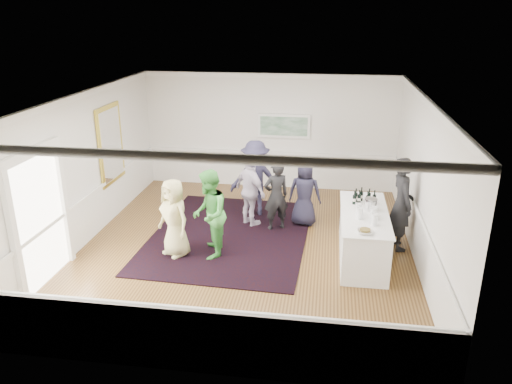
# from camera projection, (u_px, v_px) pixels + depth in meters

# --- Properties ---
(floor) EXTENTS (8.00, 8.00, 0.00)m
(floor) POSITION_uv_depth(u_px,v_px,m) (246.00, 247.00, 10.70)
(floor) COLOR brown
(floor) RESTS_ON ground
(ceiling) EXTENTS (7.00, 8.00, 0.02)m
(ceiling) POSITION_uv_depth(u_px,v_px,m) (245.00, 97.00, 9.60)
(ceiling) COLOR white
(ceiling) RESTS_ON wall_back
(wall_left) EXTENTS (0.02, 8.00, 3.20)m
(wall_left) POSITION_uv_depth(u_px,v_px,m) (84.00, 169.00, 10.63)
(wall_left) COLOR white
(wall_left) RESTS_ON floor
(wall_right) EXTENTS (0.02, 8.00, 3.20)m
(wall_right) POSITION_uv_depth(u_px,v_px,m) (424.00, 184.00, 9.67)
(wall_right) COLOR white
(wall_right) RESTS_ON floor
(wall_back) EXTENTS (7.00, 0.02, 3.20)m
(wall_back) POSITION_uv_depth(u_px,v_px,m) (270.00, 132.00, 13.87)
(wall_back) COLOR white
(wall_back) RESTS_ON floor
(wall_front) EXTENTS (7.00, 0.02, 3.20)m
(wall_front) POSITION_uv_depth(u_px,v_px,m) (195.00, 272.00, 6.44)
(wall_front) COLOR white
(wall_front) RESTS_ON floor
(wainscoting) EXTENTS (7.00, 8.00, 1.00)m
(wainscoting) POSITION_uv_depth(u_px,v_px,m) (246.00, 226.00, 10.53)
(wainscoting) COLOR white
(wainscoting) RESTS_ON floor
(mirror) EXTENTS (0.05, 1.25, 1.85)m
(mirror) POSITION_uv_depth(u_px,v_px,m) (111.00, 144.00, 11.76)
(mirror) COLOR gold
(mirror) RESTS_ON wall_left
(doorway) EXTENTS (0.10, 1.78, 2.56)m
(doorway) POSITION_uv_depth(u_px,v_px,m) (39.00, 210.00, 8.92)
(doorway) COLOR white
(doorway) RESTS_ON wall_left
(landscape_painting) EXTENTS (1.44, 0.06, 0.66)m
(landscape_painting) POSITION_uv_depth(u_px,v_px,m) (284.00, 126.00, 13.70)
(landscape_painting) COLOR white
(landscape_painting) RESTS_ON wall_back
(area_rug) EXTENTS (3.58, 4.61, 0.02)m
(area_rug) POSITION_uv_depth(u_px,v_px,m) (230.00, 235.00, 11.25)
(area_rug) COLOR black
(area_rug) RESTS_ON floor
(serving_table) EXTENTS (0.93, 2.46, 1.00)m
(serving_table) POSITION_uv_depth(u_px,v_px,m) (363.00, 235.00, 10.06)
(serving_table) COLOR white
(serving_table) RESTS_ON floor
(bartender) EXTENTS (0.62, 0.81, 1.99)m
(bartender) POSITION_uv_depth(u_px,v_px,m) (402.00, 204.00, 10.35)
(bartender) COLOR black
(bartender) RESTS_ON floor
(guest_tan) EXTENTS (0.96, 0.89, 1.64)m
(guest_tan) POSITION_uv_depth(u_px,v_px,m) (174.00, 218.00, 10.10)
(guest_tan) COLOR tan
(guest_tan) RESTS_ON floor
(guest_green) EXTENTS (0.83, 0.99, 1.83)m
(guest_green) POSITION_uv_depth(u_px,v_px,m) (209.00, 214.00, 10.02)
(guest_green) COLOR green
(guest_green) RESTS_ON floor
(guest_lilac) EXTENTS (1.00, 0.98, 1.69)m
(guest_lilac) POSITION_uv_depth(u_px,v_px,m) (251.00, 191.00, 11.52)
(guest_lilac) COLOR silver
(guest_lilac) RESTS_ON floor
(guest_dark_a) EXTENTS (1.34, 0.96, 1.88)m
(guest_dark_a) POSITION_uv_depth(u_px,v_px,m) (255.00, 178.00, 12.10)
(guest_dark_a) COLOR #201F33
(guest_dark_a) RESTS_ON floor
(guest_dark_b) EXTENTS (0.71, 0.62, 1.63)m
(guest_dark_b) POSITION_uv_depth(u_px,v_px,m) (276.00, 196.00, 11.31)
(guest_dark_b) COLOR black
(guest_dark_b) RESTS_ON floor
(guest_navy) EXTENTS (0.82, 0.58, 1.57)m
(guest_navy) POSITION_uv_depth(u_px,v_px,m) (305.00, 193.00, 11.58)
(guest_navy) COLOR #201F33
(guest_navy) RESTS_ON floor
(wine_bottles) EXTENTS (0.48, 0.30, 0.31)m
(wine_bottles) POSITION_uv_depth(u_px,v_px,m) (363.00, 196.00, 10.35)
(wine_bottles) COLOR black
(wine_bottles) RESTS_ON serving_table
(juice_pitchers) EXTENTS (0.41, 0.61, 0.24)m
(juice_pitchers) POSITION_uv_depth(u_px,v_px,m) (368.00, 213.00, 9.56)
(juice_pitchers) COLOR #87C145
(juice_pitchers) RESTS_ON serving_table
(ice_bucket) EXTENTS (0.26, 0.26, 0.25)m
(ice_bucket) POSITION_uv_depth(u_px,v_px,m) (371.00, 205.00, 9.99)
(ice_bucket) COLOR silver
(ice_bucket) RESTS_ON serving_table
(nut_bowl) EXTENTS (0.29, 0.29, 0.07)m
(nut_bowl) POSITION_uv_depth(u_px,v_px,m) (365.00, 231.00, 8.98)
(nut_bowl) COLOR white
(nut_bowl) RESTS_ON serving_table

